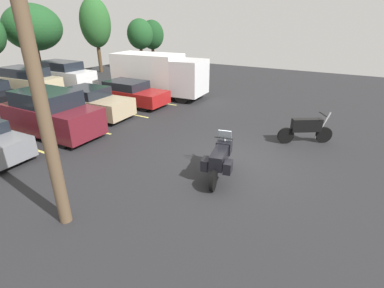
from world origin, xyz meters
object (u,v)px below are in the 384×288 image
at_px(motorcycle_touring, 220,158).
at_px(car_maroon, 51,114).
at_px(car_tan, 91,103).
at_px(motorcycle_second, 306,129).
at_px(car_far_champagne, 28,81).
at_px(box_truck, 158,74).
at_px(utility_pole, 34,71).
at_px(car_red, 130,93).
at_px(car_far_white, 64,75).

relative_size(motorcycle_touring, car_maroon, 0.49).
distance_m(car_maroon, car_tan, 2.76).
relative_size(motorcycle_second, car_far_champagne, 0.44).
bearing_deg(box_truck, motorcycle_second, -109.04).
xyz_separation_m(car_tan, utility_pole, (-6.45, -6.09, 3.06)).
distance_m(car_maroon, car_red, 5.49).
distance_m(car_red, car_far_champagne, 7.63).
relative_size(car_maroon, car_far_white, 0.98).
distance_m(motorcycle_second, car_far_champagne, 17.71).
relative_size(car_red, box_truck, 0.72).
xyz_separation_m(car_far_champagne, car_far_white, (2.73, -0.15, 0.03)).
bearing_deg(car_maroon, utility_pole, -124.17).
height_order(motorcycle_touring, car_tan, car_tan).
distance_m(car_far_white, box_truck, 7.74).
xyz_separation_m(motorcycle_second, car_maroon, (-4.61, 9.89, 0.33)).
height_order(car_far_champagne, utility_pole, utility_pole).
bearing_deg(car_red, motorcycle_touring, -121.87).
xyz_separation_m(motorcycle_touring, car_far_champagne, (3.58, 15.79, 0.28)).
height_order(motorcycle_second, car_far_white, car_far_white).
height_order(car_maroon, box_truck, box_truck).
bearing_deg(motorcycle_second, motorcycle_touring, 156.22).
bearing_deg(car_far_champagne, car_maroon, -116.41).
distance_m(car_red, car_far_white, 7.39).
distance_m(car_red, utility_pole, 11.37).
xyz_separation_m(motorcycle_touring, car_maroon, (-0.29, 7.99, 0.30)).
relative_size(car_far_champagne, utility_pole, 0.61).
bearing_deg(motorcycle_second, car_red, 85.17).
xyz_separation_m(motorcycle_second, box_truck, (3.43, 9.95, 0.85)).
relative_size(motorcycle_second, car_maroon, 0.43).
relative_size(motorcycle_second, utility_pole, 0.27).
bearing_deg(car_maroon, box_truck, 0.43).
distance_m(car_maroon, utility_pole, 7.27).
height_order(motorcycle_second, car_far_champagne, car_far_champagne).
xyz_separation_m(car_red, box_truck, (2.57, -0.28, 0.77)).
xyz_separation_m(car_tan, box_truck, (5.35, -0.49, 0.74)).
distance_m(car_maroon, car_far_champagne, 8.71).
height_order(motorcycle_second, car_red, car_red).
height_order(motorcycle_second, car_maroon, car_maroon).
bearing_deg(utility_pole, car_tan, 43.33).
height_order(car_tan, box_truck, box_truck).
distance_m(motorcycle_second, car_red, 10.27).
xyz_separation_m(motorcycle_second, car_far_champagne, (-0.73, 17.69, 0.30)).
bearing_deg(car_tan, car_far_champagne, 80.74).
bearing_deg(motorcycle_touring, utility_pole, 148.79).
bearing_deg(utility_pole, car_far_champagne, 60.22).
bearing_deg(car_maroon, car_red, 3.61).
xyz_separation_m(motorcycle_touring, motorcycle_second, (4.32, -1.90, -0.03)).
relative_size(car_maroon, box_truck, 0.73).
xyz_separation_m(car_tan, car_far_white, (3.92, 7.10, 0.22)).
bearing_deg(motorcycle_second, car_far_white, 83.49).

